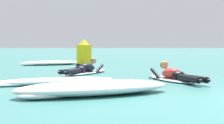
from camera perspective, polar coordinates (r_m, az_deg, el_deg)
name	(u,v)px	position (r m, az deg, el deg)	size (l,w,h in m)	color
ground_plane	(175,65)	(16.15, 9.64, -0.52)	(120.00, 120.00, 0.00)	#387A75
surfer_near	(174,76)	(9.38, 9.55, -2.10)	(1.30, 2.47, 0.55)	silver
surfer_far	(85,70)	(11.49, -4.22, -1.17)	(1.45, 2.52, 0.53)	silver
whitewater_front	(94,88)	(6.83, -2.76, -4.04)	(3.13, 2.15, 0.27)	white
whitewater_mid_left	(51,63)	(16.47, -9.40, -0.15)	(2.81, 1.91, 0.19)	white
whitewater_mid_right	(55,81)	(8.67, -8.74, -2.92)	(2.85, 1.59, 0.16)	white
channel_marker_buoy	(84,55)	(15.11, -4.32, 1.01)	(0.65, 0.65, 1.12)	yellow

